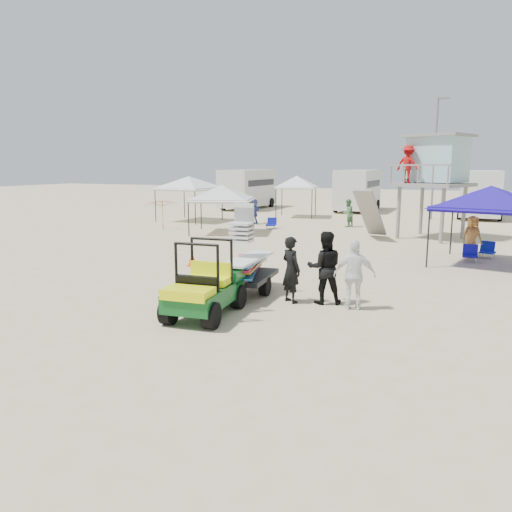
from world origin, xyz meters
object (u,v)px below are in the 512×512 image
at_px(canopy_blue, 491,190).
at_px(utility_cart, 203,282).
at_px(surf_trailer, 244,262).
at_px(lifeguard_tower, 432,163).
at_px(man_left, 291,270).

bearing_deg(canopy_blue, utility_cart, -123.54).
bearing_deg(surf_trailer, lifeguard_tower, 74.41).
height_order(surf_trailer, lifeguard_tower, lifeguard_tower).
distance_m(man_left, lifeguard_tower, 14.56).
height_order(surf_trailer, canopy_blue, canopy_blue).
distance_m(lifeguard_tower, canopy_blue, 7.03).
bearing_deg(surf_trailer, man_left, -11.17).
relative_size(utility_cart, canopy_blue, 0.62).
relative_size(surf_trailer, man_left, 1.52).
bearing_deg(lifeguard_tower, surf_trailer, -105.59).
xyz_separation_m(utility_cart, surf_trailer, (0.00, 2.33, 0.07)).
distance_m(man_left, canopy_blue, 9.23).
xyz_separation_m(man_left, canopy_blue, (4.87, 7.61, 1.87)).
bearing_deg(utility_cart, man_left, 53.21).
relative_size(lifeguard_tower, canopy_blue, 1.22).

